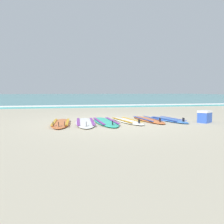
{
  "coord_description": "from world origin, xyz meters",
  "views": [
    {
      "loc": [
        -1.5,
        -7.15,
        0.99
      ],
      "look_at": [
        0.09,
        0.85,
        0.25
      ],
      "focal_mm": 37.04,
      "sensor_mm": 36.0,
      "label": 1
    }
  ],
  "objects_px": {
    "surfboard_4": "(148,120)",
    "surfboard_2": "(105,122)",
    "surfboard_0": "(61,123)",
    "surfboard_5": "(168,120)",
    "surfboard_3": "(127,121)",
    "surfboard_1": "(85,122)",
    "cooler_box": "(205,116)"
  },
  "relations": [
    {
      "from": "surfboard_4",
      "to": "surfboard_2",
      "type": "bearing_deg",
      "value": -170.51
    },
    {
      "from": "surfboard_0",
      "to": "surfboard_4",
      "type": "relative_size",
      "value": 1.0
    },
    {
      "from": "surfboard_4",
      "to": "surfboard_5",
      "type": "xyz_separation_m",
      "value": [
        0.67,
        -0.13,
        0.0
      ]
    },
    {
      "from": "surfboard_2",
      "to": "surfboard_4",
      "type": "bearing_deg",
      "value": 9.49
    },
    {
      "from": "surfboard_3",
      "to": "surfboard_4",
      "type": "height_order",
      "value": "same"
    },
    {
      "from": "surfboard_1",
      "to": "surfboard_2",
      "type": "height_order",
      "value": "same"
    },
    {
      "from": "surfboard_3",
      "to": "cooler_box",
      "type": "height_order",
      "value": "cooler_box"
    },
    {
      "from": "surfboard_3",
      "to": "surfboard_0",
      "type": "bearing_deg",
      "value": -176.84
    },
    {
      "from": "surfboard_2",
      "to": "surfboard_3",
      "type": "bearing_deg",
      "value": 5.66
    },
    {
      "from": "surfboard_1",
      "to": "surfboard_3",
      "type": "relative_size",
      "value": 1.13
    },
    {
      "from": "surfboard_4",
      "to": "surfboard_5",
      "type": "relative_size",
      "value": 1.07
    },
    {
      "from": "surfboard_5",
      "to": "surfboard_1",
      "type": "bearing_deg",
      "value": -176.54
    },
    {
      "from": "surfboard_1",
      "to": "surfboard_4",
      "type": "height_order",
      "value": "same"
    },
    {
      "from": "surfboard_4",
      "to": "surfboard_0",
      "type": "bearing_deg",
      "value": -174.13
    },
    {
      "from": "surfboard_0",
      "to": "surfboard_2",
      "type": "height_order",
      "value": "same"
    },
    {
      "from": "cooler_box",
      "to": "surfboard_3",
      "type": "bearing_deg",
      "value": 165.8
    },
    {
      "from": "surfboard_0",
      "to": "surfboard_3",
      "type": "relative_size",
      "value": 1.03
    },
    {
      "from": "surfboard_2",
      "to": "cooler_box",
      "type": "xyz_separation_m",
      "value": [
        3.09,
        -0.53,
        0.16
      ]
    },
    {
      "from": "surfboard_2",
      "to": "surfboard_3",
      "type": "relative_size",
      "value": 1.14
    },
    {
      "from": "cooler_box",
      "to": "surfboard_4",
      "type": "bearing_deg",
      "value": 153.91
    },
    {
      "from": "surfboard_1",
      "to": "surfboard_2",
      "type": "xyz_separation_m",
      "value": [
        0.63,
        0.05,
        -0.0
      ]
    },
    {
      "from": "surfboard_5",
      "to": "surfboard_3",
      "type": "bearing_deg",
      "value": -177.96
    },
    {
      "from": "surfboard_3",
      "to": "surfboard_1",
      "type": "bearing_deg",
      "value": -175.0
    },
    {
      "from": "surfboard_5",
      "to": "surfboard_0",
      "type": "bearing_deg",
      "value": -177.3
    },
    {
      "from": "surfboard_4",
      "to": "cooler_box",
      "type": "relative_size",
      "value": 3.91
    },
    {
      "from": "surfboard_0",
      "to": "surfboard_3",
      "type": "height_order",
      "value": "same"
    },
    {
      "from": "surfboard_1",
      "to": "surfboard_5",
      "type": "xyz_separation_m",
      "value": [
        2.79,
        0.17,
        0.0
      ]
    },
    {
      "from": "surfboard_0",
      "to": "surfboard_2",
      "type": "bearing_deg",
      "value": 1.85
    },
    {
      "from": "surfboard_0",
      "to": "surfboard_5",
      "type": "bearing_deg",
      "value": 2.7
    },
    {
      "from": "surfboard_0",
      "to": "surfboard_5",
      "type": "height_order",
      "value": "same"
    },
    {
      "from": "surfboard_3",
      "to": "surfboard_5",
      "type": "xyz_separation_m",
      "value": [
        1.45,
        0.05,
        0.0
      ]
    },
    {
      "from": "surfboard_5",
      "to": "cooler_box",
      "type": "height_order",
      "value": "cooler_box"
    }
  ]
}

